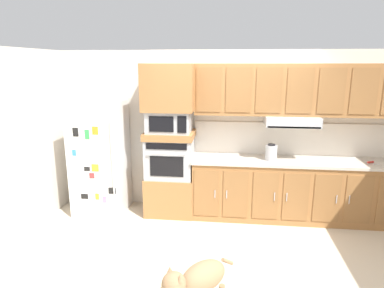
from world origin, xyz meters
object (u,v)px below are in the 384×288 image
(refrigerator, at_px, (100,157))
(microwave, at_px, (170,121))
(screwdriver, at_px, (371,162))
(dog, at_px, (197,279))
(built_in_oven, at_px, (170,157))
(electric_kettle, at_px, (271,152))

(refrigerator, distance_m, microwave, 1.24)
(screwdriver, distance_m, dog, 3.16)
(built_in_oven, relative_size, dog, 1.01)
(refrigerator, distance_m, electric_kettle, 2.60)
(refrigerator, bearing_deg, electric_kettle, 0.45)
(refrigerator, bearing_deg, built_in_oven, 3.56)
(microwave, bearing_deg, built_in_oven, 179.23)
(refrigerator, distance_m, screwdriver, 3.99)
(microwave, xyz_separation_m, dog, (0.64, -2.18, -1.10))
(microwave, relative_size, screwdriver, 3.96)
(built_in_oven, distance_m, screwdriver, 2.90)
(refrigerator, height_order, microwave, refrigerator)
(microwave, height_order, dog, microwave)
(refrigerator, relative_size, screwdriver, 10.81)
(built_in_oven, bearing_deg, electric_kettle, -1.80)
(built_in_oven, bearing_deg, microwave, -0.77)
(screwdriver, height_order, electric_kettle, electric_kettle)
(dog, bearing_deg, screwdriver, 177.36)
(refrigerator, xyz_separation_m, electric_kettle, (2.60, 0.02, 0.15))
(refrigerator, xyz_separation_m, built_in_oven, (1.09, 0.07, 0.02))
(electric_kettle, bearing_deg, screwdriver, -0.26)
(electric_kettle, bearing_deg, refrigerator, -179.55)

